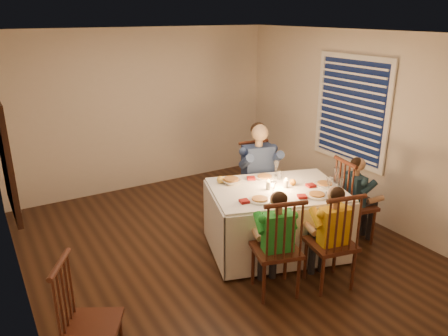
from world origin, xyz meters
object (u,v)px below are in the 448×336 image
dining_table (276,206)px  chair_adult (257,219)px  adult (257,219)px  child_green (274,291)px  child_yellow (327,283)px  child_teal (351,240)px  chair_near_left (274,291)px  chair_near_right (327,283)px  chair_end (351,240)px  serving_bowl (231,181)px

dining_table → chair_adult: size_ratio=1.64×
adult → child_green: adult is taller
dining_table → chair_adult: 1.05m
adult → child_yellow: (-0.25, -1.71, 0.00)m
child_green → child_teal: (1.53, 0.38, 0.00)m
dining_table → child_teal: bearing=-0.3°
chair_adult → chair_near_left: size_ratio=1.00×
chair_adult → chair_near_right: bearing=-87.8°
adult → child_teal: (0.70, -1.13, 0.00)m
dining_table → chair_end: (1.01, -0.32, -0.59)m
chair_near_right → chair_end: bearing=-137.3°
child_green → child_yellow: size_ratio=1.01×
chair_adult → child_green: child_green is taller
chair_end → child_yellow: size_ratio=0.97×
child_green → child_teal: child_green is taller
dining_table → child_yellow: (0.05, -0.89, -0.59)m
chair_near_right → child_green: child_green is taller
serving_bowl → child_green: bearing=-97.1°
chair_near_left → serving_bowl: serving_bowl is taller
dining_table → chair_adult: (0.31, 0.81, -0.59)m
child_teal → chair_adult: bearing=42.3°
chair_end → child_yellow: 1.11m
chair_near_left → chair_near_right: (0.58, -0.19, 0.00)m
dining_table → child_yellow: dining_table is taller
chair_near_left → adult: bearing=-102.4°
dining_table → adult: bearing=86.7°
chair_adult → chair_near_left: same height
chair_adult → adult: size_ratio=0.80×
adult → child_teal: bearing=-47.7°
chair_near_left → adult: (0.83, 1.52, 0.00)m
child_teal → serving_bowl: size_ratio=4.94×
chair_near_right → child_green: size_ratio=0.97×
chair_adult → chair_near_right: size_ratio=1.00×
chair_near_left → serving_bowl: (0.14, 1.12, 0.85)m
serving_bowl → adult: bearing=29.8°
child_yellow → serving_bowl: 1.62m
child_green → chair_near_right: bearing=178.2°
dining_table → adult: (0.31, 0.81, -0.59)m
chair_near_left → chair_near_right: bearing=178.2°
chair_end → child_teal: child_teal is taller
chair_near_right → adult: adult is taller
child_green → dining_table: bearing=-110.5°
chair_adult → chair_near_right: same height
serving_bowl → dining_table: bearing=-47.0°
chair_end → child_green: bearing=114.5°
chair_near_right → serving_bowl: size_ratio=4.88×
adult → child_teal: 1.33m
adult → child_green: size_ratio=1.22×
dining_table → chair_adult: bearing=86.7°
chair_near_left → chair_end: 1.58m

